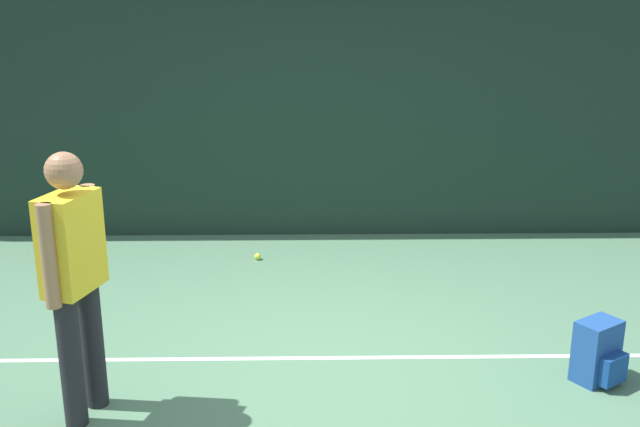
% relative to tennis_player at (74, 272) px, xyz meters
% --- Properties ---
extents(ground_plane, '(12.00, 12.00, 0.00)m').
position_rel_tennis_player_xyz_m(ground_plane, '(1.50, 0.69, -0.97)').
color(ground_plane, '#4C7556').
extents(back_fence, '(10.00, 0.10, 2.98)m').
position_rel_tennis_player_xyz_m(back_fence, '(1.50, 3.69, 0.52)').
color(back_fence, '#192D23').
rests_on(back_fence, ground).
extents(court_line, '(9.00, 0.05, 0.00)m').
position_rel_tennis_player_xyz_m(court_line, '(1.50, 0.72, -0.96)').
color(court_line, white).
rests_on(court_line, ground).
extents(tennis_player, '(0.32, 0.51, 1.70)m').
position_rel_tennis_player_xyz_m(tennis_player, '(0.00, 0.00, 0.00)').
color(tennis_player, black).
rests_on(tennis_player, ground).
extents(backpack, '(0.37, 0.38, 0.44)m').
position_rel_tennis_player_xyz_m(backpack, '(3.39, 0.36, -0.76)').
color(backpack, '#1E478C').
rests_on(backpack, ground).
extents(tennis_ball_near_player, '(0.07, 0.07, 0.07)m').
position_rel_tennis_player_xyz_m(tennis_ball_near_player, '(0.90, 2.84, -0.93)').
color(tennis_ball_near_player, '#CCE033').
rests_on(tennis_ball_near_player, ground).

